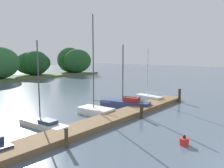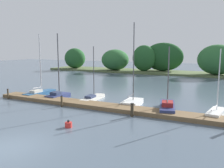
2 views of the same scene
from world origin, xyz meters
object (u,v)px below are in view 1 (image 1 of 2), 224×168
sailboat_5 (148,97)px  mooring_piling_1 (66,138)px  sailboat_2 (42,123)px  channel_buoy_0 (184,141)px  mooring_piling_3 (179,96)px  mooring_piling_2 (142,111)px  sailboat_3 (94,109)px  sailboat_4 (125,103)px

sailboat_5 → mooring_piling_1: bearing=111.2°
sailboat_2 → channel_buoy_0: sailboat_2 is taller
sailboat_2 → mooring_piling_1: bearing=160.6°
mooring_piling_1 → mooring_piling_3: 14.03m
sailboat_5 → channel_buoy_0: (-8.76, -7.29, -0.12)m
mooring_piling_1 → mooring_piling_2: size_ratio=0.96×
sailboat_2 → mooring_piling_1: 3.90m
mooring_piling_2 → mooring_piling_3: mooring_piling_3 is taller
sailboat_3 → sailboat_4: 3.39m
mooring_piling_1 → mooring_piling_3: (14.03, 0.10, 0.14)m
sailboat_5 → mooring_piling_2: (-5.90, -2.94, 0.22)m
sailboat_4 → mooring_piling_2: bearing=132.1°
sailboat_3 → mooring_piling_3: 9.06m
sailboat_2 → mooring_piling_2: 6.96m
sailboat_4 → mooring_piling_1: (-8.97, -2.97, 0.14)m
channel_buoy_0 → mooring_piling_1: bearing=132.9°
sailboat_4 → mooring_piling_3: size_ratio=4.18×
mooring_piling_2 → mooring_piling_3: size_ratio=0.81×
mooring_piling_1 → sailboat_4: bearing=18.3°
sailboat_3 → sailboat_5: sailboat_3 is taller
sailboat_5 → mooring_piling_2: sailboat_5 is taller
mooring_piling_2 → mooring_piling_1: bearing=179.8°
sailboat_4 → mooring_piling_1: bearing=94.6°
sailboat_5 → sailboat_4: bearing=97.7°
sailboat_3 → channel_buoy_0: sailboat_3 is taller
mooring_piling_2 → channel_buoy_0: mooring_piling_2 is taller
sailboat_3 → sailboat_2: bearing=82.2°
sailboat_2 → mooring_piling_2: size_ratio=5.21×
sailboat_3 → mooring_piling_2: 3.72m
sailboat_3 → mooring_piling_3: (8.42, -3.35, 0.30)m
sailboat_2 → channel_buoy_0: 8.65m
sailboat_2 → mooring_piling_3: bearing=-108.8°
sailboat_4 → channel_buoy_0: sailboat_4 is taller
sailboat_4 → sailboat_2: bearing=70.7°
mooring_piling_2 → sailboat_3: bearing=110.9°
sailboat_4 → mooring_piling_2: size_ratio=5.17×
sailboat_4 → mooring_piling_2: (-2.03, -2.99, 0.16)m
mooring_piling_2 → channel_buoy_0: (-2.86, -4.36, -0.34)m
channel_buoy_0 → sailboat_5: bearing=39.8°
sailboat_2 → sailboat_3: sailboat_3 is taller
sailboat_5 → mooring_piling_2: 6.60m
sailboat_3 → mooring_piling_1: size_ratio=7.48×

